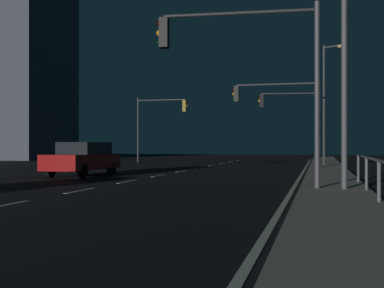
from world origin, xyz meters
The scene contains 11 objects.
ground_plane centered at (0.00, 17.50, 0.00)m, with size 112.00×112.00×0.00m, color black.
sidewalk_right centered at (7.73, 17.50, 0.07)m, with size 2.06×77.00×0.14m, color #9E937F.
lane_markings_center centered at (0.00, 21.00, 0.01)m, with size 0.14×50.00×0.01m.
lane_edge_line centered at (6.45, 22.50, 0.01)m, with size 0.14×53.00×0.01m.
car_oncoming centered at (-3.33, 19.89, 0.82)m, with size 2.02×4.48×1.57m.
traffic_light_overhead_east centered at (5.07, 14.02, 4.17)m, with size 5.07×0.60×5.65m.
traffic_light_mid_right centered at (4.97, 28.95, 3.86)m, with size 5.21×0.34×5.18m.
traffic_light_far_center centered at (-5.51, 38.19, 3.82)m, with size 4.39×0.37×5.38m.
traffic_light_mid_left centered at (5.29, 35.96, 3.90)m, with size 4.32×0.73×5.30m.
street_lamp_median centered at (7.83, 14.29, 5.08)m, with size 1.42×1.53×8.36m.
street_lamp_far_end centered at (7.78, 32.40, 4.75)m, with size 1.45×1.06×7.79m.
Camera 1 is at (7.29, -1.58, 1.45)m, focal length 47.38 mm.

